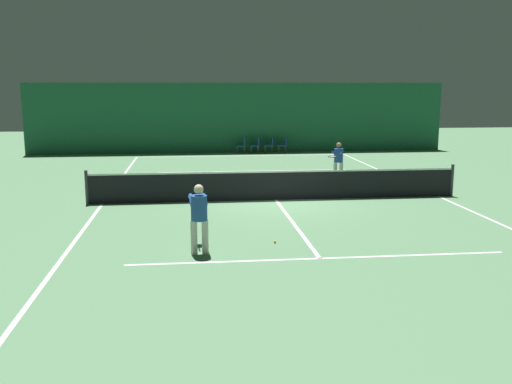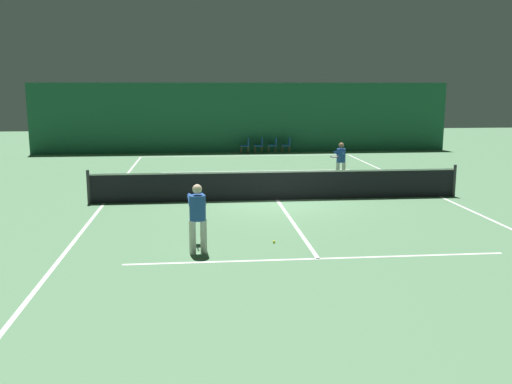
{
  "view_description": "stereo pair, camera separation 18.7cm",
  "coord_description": "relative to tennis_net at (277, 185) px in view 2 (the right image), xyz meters",
  "views": [
    {
      "loc": [
        -2.7,
        -17.91,
        3.65
      ],
      "look_at": [
        -1.02,
        -3.26,
        0.89
      ],
      "focal_mm": 40.0,
      "sensor_mm": 36.0,
      "label": 1
    },
    {
      "loc": [
        -2.51,
        -17.93,
        3.65
      ],
      "look_at": [
        -1.02,
        -3.26,
        0.89
      ],
      "focal_mm": 40.0,
      "sensor_mm": 36.0,
      "label": 2
    }
  ],
  "objects": [
    {
      "name": "ground_plane",
      "position": [
        0.0,
        0.0,
        -0.51
      ],
      "size": [
        60.0,
        60.0,
        0.0
      ],
      "primitive_type": "plane",
      "color": "#56845B"
    },
    {
      "name": "backdrop_curtain",
      "position": [
        0.0,
        13.57,
        1.39
      ],
      "size": [
        23.0,
        0.12,
        3.81
      ],
      "color": "#1E5B3D",
      "rests_on": "ground"
    },
    {
      "name": "court_line_baseline_far",
      "position": [
        0.0,
        11.9,
        -0.51
      ],
      "size": [
        11.0,
        0.1,
        0.0
      ],
      "color": "white",
      "rests_on": "ground"
    },
    {
      "name": "court_line_service_far",
      "position": [
        0.0,
        6.4,
        -0.51
      ],
      "size": [
        8.25,
        0.1,
        0.0
      ],
      "color": "white",
      "rests_on": "ground"
    },
    {
      "name": "court_line_service_near",
      "position": [
        0.0,
        -6.4,
        -0.51
      ],
      "size": [
        8.25,
        0.1,
        0.0
      ],
      "color": "white",
      "rests_on": "ground"
    },
    {
      "name": "court_line_sideline_left",
      "position": [
        -5.5,
        0.0,
        -0.51
      ],
      "size": [
        0.1,
        23.8,
        0.0
      ],
      "color": "white",
      "rests_on": "ground"
    },
    {
      "name": "court_line_sideline_right",
      "position": [
        5.5,
        0.0,
        -0.51
      ],
      "size": [
        0.1,
        23.8,
        0.0
      ],
      "color": "white",
      "rests_on": "ground"
    },
    {
      "name": "court_line_centre",
      "position": [
        0.0,
        0.0,
        -0.51
      ],
      "size": [
        0.1,
        12.8,
        0.0
      ],
      "color": "white",
      "rests_on": "ground"
    },
    {
      "name": "tennis_net",
      "position": [
        0.0,
        0.0,
        0.0
      ],
      "size": [
        12.0,
        0.1,
        1.07
      ],
      "color": "black",
      "rests_on": "ground"
    },
    {
      "name": "player_near",
      "position": [
        -2.56,
        -5.72,
        0.4
      ],
      "size": [
        0.45,
        1.32,
        1.56
      ],
      "rotation": [
        0.0,
        0.0,
        1.65
      ],
      "color": "beige",
      "rests_on": "ground"
    },
    {
      "name": "player_far",
      "position": [
        2.94,
        3.44,
        0.36
      ],
      "size": [
        0.91,
        1.28,
        1.5
      ],
      "rotation": [
        0.0,
        0.0,
        -2.08
      ],
      "color": "beige",
      "rests_on": "ground"
    },
    {
      "name": "courtside_chair_0",
      "position": [
        0.08,
        13.02,
        -0.03
      ],
      "size": [
        0.44,
        0.44,
        0.84
      ],
      "rotation": [
        0.0,
        0.0,
        -1.57
      ],
      "color": "brown",
      "rests_on": "ground"
    },
    {
      "name": "courtside_chair_1",
      "position": [
        0.84,
        13.02,
        -0.03
      ],
      "size": [
        0.44,
        0.44,
        0.84
      ],
      "rotation": [
        0.0,
        0.0,
        -1.57
      ],
      "color": "brown",
      "rests_on": "ground"
    },
    {
      "name": "courtside_chair_2",
      "position": [
        1.6,
        13.02,
        -0.03
      ],
      "size": [
        0.44,
        0.44,
        0.84
      ],
      "rotation": [
        0.0,
        0.0,
        -1.57
      ],
      "color": "brown",
      "rests_on": "ground"
    },
    {
      "name": "courtside_chair_3",
      "position": [
        2.36,
        13.02,
        -0.03
      ],
      "size": [
        0.44,
        0.44,
        0.84
      ],
      "rotation": [
        0.0,
        0.0,
        -1.57
      ],
      "color": "brown",
      "rests_on": "ground"
    },
    {
      "name": "tennis_ball",
      "position": [
        -0.78,
        -5.08,
        -0.48
      ],
      "size": [
        0.07,
        0.07,
        0.07
      ],
      "color": "#D1DB33",
      "rests_on": "ground"
    }
  ]
}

